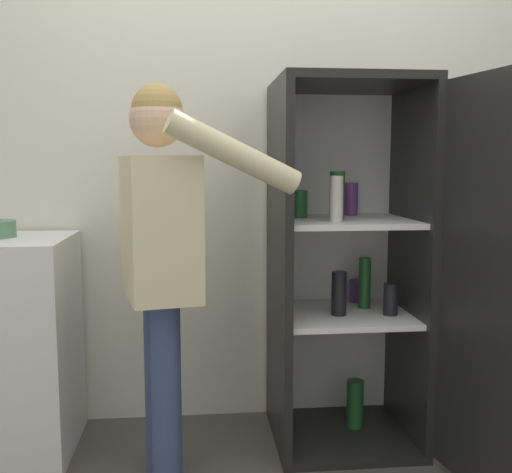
{
  "coord_description": "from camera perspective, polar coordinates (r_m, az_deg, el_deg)",
  "views": [
    {
      "loc": [
        -0.27,
        -1.93,
        1.25
      ],
      "look_at": [
        -0.01,
        0.64,
        0.93
      ],
      "focal_mm": 42.0,
      "sensor_mm": 36.0,
      "label": 1
    }
  ],
  "objects": [
    {
      "name": "wall_back",
      "position": [
        2.92,
        -0.55,
        7.48
      ],
      "size": [
        7.0,
        0.06,
        2.55
      ],
      "color": "silver",
      "rests_on": "ground_plane"
    },
    {
      "name": "refrigerator",
      "position": [
        2.62,
        10.91,
        -3.02
      ],
      "size": [
        0.79,
        1.21,
        1.61
      ],
      "color": "black",
      "rests_on": "ground_plane"
    },
    {
      "name": "person",
      "position": [
        2.29,
        -8.97,
        -0.26
      ],
      "size": [
        0.69,
        0.58,
        1.54
      ],
      "color": "#384770",
      "rests_on": "ground_plane"
    },
    {
      "name": "counter",
      "position": [
        2.82,
        -22.83,
        -9.67
      ],
      "size": [
        0.57,
        0.55,
        0.94
      ],
      "color": "white",
      "rests_on": "ground_plane"
    }
  ]
}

